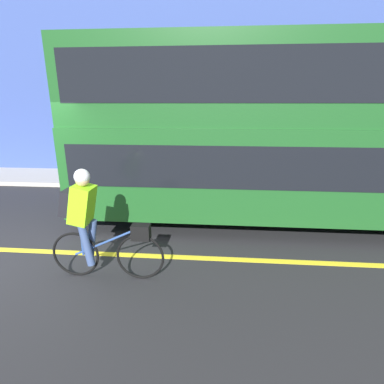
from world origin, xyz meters
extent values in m
cube|color=yellow|center=(0.00, 0.25, 0.00)|extent=(50.00, 0.14, 0.01)
cube|color=#A8A399|center=(0.00, 5.20, 0.06)|extent=(60.00, 1.99, 0.13)
cube|color=#33478C|center=(0.00, 6.34, 4.41)|extent=(60.00, 0.30, 8.81)
cylinder|color=black|center=(2.55, 2.19, 0.54)|extent=(1.08, 0.30, 1.08)
cube|color=#194C1E|center=(5.40, 2.19, 1.19)|extent=(9.19, 2.54, 1.74)
cube|color=black|center=(5.40, 2.19, 1.40)|extent=(8.83, 2.56, 0.77)
cube|color=#194C1E|center=(5.40, 2.19, 2.84)|extent=(9.19, 2.44, 1.56)
cube|color=black|center=(5.40, 2.19, 2.92)|extent=(8.83, 2.46, 0.87)
torus|color=black|center=(2.63, -0.42, 0.35)|extent=(0.70, 0.04, 0.70)
torus|color=black|center=(1.67, -0.42, 0.35)|extent=(0.70, 0.04, 0.70)
cylinder|color=#2D4C8C|center=(2.15, -0.42, 0.58)|extent=(0.98, 0.03, 0.48)
cylinder|color=#2D4C8C|center=(1.78, -0.42, 0.61)|extent=(0.03, 0.03, 0.52)
cube|color=black|center=(2.66, -0.42, 0.75)|extent=(0.26, 0.16, 0.22)
cube|color=#8CE019|center=(1.85, -0.42, 1.14)|extent=(0.37, 0.32, 0.58)
cube|color=black|center=(1.65, -0.42, 1.16)|extent=(0.21, 0.26, 0.38)
cylinder|color=#384C7A|center=(1.89, -0.33, 0.56)|extent=(0.22, 0.11, 0.63)
cylinder|color=#384C7A|center=(1.89, -0.51, 0.56)|extent=(0.20, 0.11, 0.63)
sphere|color=tan|center=(1.89, -0.42, 1.50)|extent=(0.19, 0.19, 0.19)
sphere|color=silver|center=(1.89, -0.42, 1.54)|extent=(0.21, 0.21, 0.21)
cylinder|color=#262628|center=(0.38, 5.10, 0.56)|extent=(0.48, 0.48, 0.86)
camera|label=1|loc=(3.71, -4.21, 2.51)|focal=28.00mm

